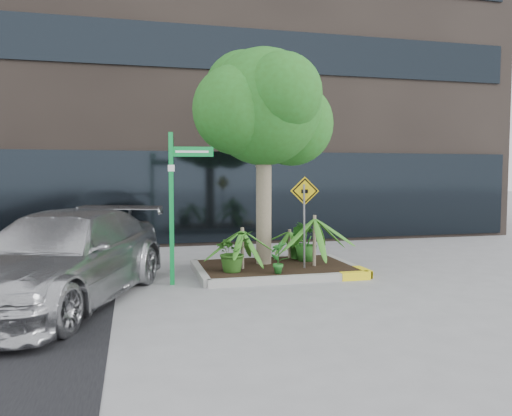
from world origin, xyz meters
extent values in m
plane|color=gray|center=(0.00, 0.00, 0.00)|extent=(80.00, 80.00, 0.00)
cube|color=#2D2621|center=(0.50, 8.50, 7.50)|extent=(18.00, 8.00, 15.00)
cube|color=#9E9E99|center=(0.20, 1.40, 0.07)|extent=(3.20, 0.15, 0.15)
cube|color=#9E9E99|center=(0.20, -0.80, 0.07)|extent=(3.20, 0.15, 0.15)
cube|color=#9E9E99|center=(-1.40, 0.30, 0.07)|extent=(0.15, 2.20, 0.15)
cube|color=#9E9E99|center=(1.80, 0.30, 0.07)|extent=(0.15, 2.20, 0.15)
cube|color=yellow|center=(1.50, -0.80, 0.07)|extent=(0.60, 0.17, 0.15)
cube|color=black|center=(0.20, 0.30, 0.12)|extent=(3.05, 2.05, 0.06)
cylinder|color=gray|center=(0.02, 0.58, 1.53)|extent=(0.33, 0.33, 3.06)
cylinder|color=gray|center=(0.12, 0.58, 2.65)|extent=(0.58, 0.16, 0.99)
sphere|color=#255E1B|center=(0.02, 0.58, 3.47)|extent=(2.45, 2.45, 2.45)
sphere|color=#255E1B|center=(0.73, 0.89, 3.16)|extent=(1.84, 1.84, 1.84)
sphere|color=#255E1B|center=(-0.60, 0.38, 3.37)|extent=(1.84, 1.84, 1.84)
sphere|color=#255E1B|center=(0.22, -0.03, 3.67)|extent=(1.63, 1.63, 1.63)
sphere|color=#255E1B|center=(-0.29, 1.09, 3.88)|extent=(1.73, 1.73, 1.73)
cylinder|color=gray|center=(0.97, 0.05, 0.68)|extent=(0.07, 0.07, 1.06)
cylinder|color=gray|center=(-0.56, 0.10, 0.57)|extent=(0.07, 0.07, 0.84)
cylinder|color=gray|center=(0.77, 1.12, 0.48)|extent=(0.07, 0.07, 0.65)
imported|color=#B2B3B7|center=(-3.80, -1.29, 0.74)|extent=(3.74, 5.47, 1.47)
imported|color=#265418|center=(-0.81, -0.15, 0.55)|extent=(0.99, 0.99, 0.81)
imported|color=#24601C|center=(1.00, 0.66, 0.58)|extent=(0.65, 0.65, 0.86)
imported|color=#216D23|center=(0.01, -0.55, 0.48)|extent=(0.46, 0.46, 0.66)
imported|color=#1F5819|center=(0.91, 0.92, 0.54)|extent=(0.61, 0.61, 0.78)
cube|color=#0D913B|center=(-2.00, -0.36, 1.42)|extent=(0.09, 0.09, 2.83)
cube|color=#0D913B|center=(-1.62, -0.41, 2.48)|extent=(0.79, 0.13, 0.18)
cube|color=#0D913B|center=(-1.95, 0.02, 2.68)|extent=(0.13, 0.79, 0.18)
cube|color=white|center=(-1.62, -0.43, 2.48)|extent=(0.60, 0.08, 0.04)
cube|color=white|center=(-1.97, 0.02, 2.68)|extent=(0.08, 0.60, 0.04)
cube|color=white|center=(-2.00, -0.41, 2.17)|extent=(0.12, 0.02, 0.12)
cylinder|color=slate|center=(0.65, -0.22, 1.01)|extent=(0.13, 0.23, 1.71)
cube|color=yellow|center=(0.65, -0.24, 1.73)|extent=(0.53, 0.25, 0.57)
cube|color=black|center=(0.65, -0.25, 1.73)|extent=(0.47, 0.21, 0.51)
cube|color=yellow|center=(0.65, -0.26, 1.73)|extent=(0.40, 0.18, 0.43)
cube|color=black|center=(0.64, -0.26, 1.72)|extent=(0.12, 0.06, 0.08)
camera|label=1|loc=(-2.68, -9.67, 2.08)|focal=35.00mm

